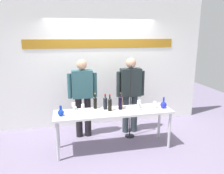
{
  "coord_description": "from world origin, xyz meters",
  "views": [
    {
      "loc": [
        -0.85,
        -3.74,
        2.16
      ],
      "look_at": [
        0.0,
        0.15,
        1.19
      ],
      "focal_mm": 34.71,
      "sensor_mm": 36.0,
      "label": 1
    }
  ],
  "objects_px": {
    "wine_bottle_4": "(120,102)",
    "wine_glass_right_0": "(139,105)",
    "presenter_left": "(83,93)",
    "wine_glass_right_1": "(155,104)",
    "decanter_blue_left": "(61,112)",
    "wine_glass_left_2": "(75,109)",
    "wine_bottle_3": "(110,104)",
    "display_table": "(114,114)",
    "presenter_right": "(130,90)",
    "wine_bottle_0": "(121,102)",
    "wine_glass_left_0": "(74,105)",
    "wine_glass_left_1": "(83,107)",
    "decanter_blue_right": "(163,105)",
    "wine_glass_right_2": "(139,103)",
    "wine_bottle_1": "(105,103)",
    "microphone_stand": "(130,114)",
    "wine_bottle_2": "(95,102)"
  },
  "relations": [
    {
      "from": "wine_bottle_2",
      "to": "microphone_stand",
      "type": "relative_size",
      "value": 0.2
    },
    {
      "from": "presenter_left",
      "to": "microphone_stand",
      "type": "height_order",
      "value": "presenter_left"
    },
    {
      "from": "wine_glass_left_2",
      "to": "display_table",
      "type": "bearing_deg",
      "value": 2.05
    },
    {
      "from": "display_table",
      "to": "wine_bottle_3",
      "type": "distance_m",
      "value": 0.21
    },
    {
      "from": "wine_bottle_3",
      "to": "wine_bottle_0",
      "type": "bearing_deg",
      "value": 27.78
    },
    {
      "from": "wine_bottle_0",
      "to": "wine_glass_right_1",
      "type": "xyz_separation_m",
      "value": [
        0.64,
        -0.16,
        -0.03
      ]
    },
    {
      "from": "decanter_blue_left",
      "to": "wine_glass_left_2",
      "type": "xyz_separation_m",
      "value": [
        0.25,
        0.02,
        0.03
      ]
    },
    {
      "from": "wine_bottle_4",
      "to": "wine_glass_right_2",
      "type": "distance_m",
      "value": 0.38
    },
    {
      "from": "wine_glass_left_2",
      "to": "microphone_stand",
      "type": "bearing_deg",
      "value": 20.05
    },
    {
      "from": "presenter_right",
      "to": "wine_glass_right_2",
      "type": "bearing_deg",
      "value": -89.65
    },
    {
      "from": "wine_bottle_0",
      "to": "wine_glass_right_0",
      "type": "xyz_separation_m",
      "value": [
        0.29,
        -0.24,
        -0.02
      ]
    },
    {
      "from": "wine_glass_left_2",
      "to": "wine_glass_left_1",
      "type": "bearing_deg",
      "value": 26.78
    },
    {
      "from": "wine_glass_right_2",
      "to": "wine_glass_left_0",
      "type": "bearing_deg",
      "value": 174.5
    },
    {
      "from": "wine_bottle_2",
      "to": "wine_bottle_4",
      "type": "distance_m",
      "value": 0.49
    },
    {
      "from": "decanter_blue_right",
      "to": "wine_glass_right_1",
      "type": "bearing_deg",
      "value": 168.92
    },
    {
      "from": "display_table",
      "to": "wine_bottle_2",
      "type": "distance_m",
      "value": 0.43
    },
    {
      "from": "presenter_right",
      "to": "decanter_blue_right",
      "type": "bearing_deg",
      "value": -56.1
    },
    {
      "from": "wine_glass_right_0",
      "to": "wine_bottle_1",
      "type": "bearing_deg",
      "value": 160.34
    },
    {
      "from": "display_table",
      "to": "decanter_blue_left",
      "type": "distance_m",
      "value": 0.97
    },
    {
      "from": "display_table",
      "to": "wine_glass_left_2",
      "type": "bearing_deg",
      "value": -177.95
    },
    {
      "from": "wine_bottle_4",
      "to": "microphone_stand",
      "type": "distance_m",
      "value": 0.59
    },
    {
      "from": "presenter_left",
      "to": "wine_glass_right_1",
      "type": "relative_size",
      "value": 13.24
    },
    {
      "from": "presenter_right",
      "to": "wine_glass_left_1",
      "type": "xyz_separation_m",
      "value": [
        -1.09,
        -0.6,
        -0.1
      ]
    },
    {
      "from": "display_table",
      "to": "wine_bottle_1",
      "type": "xyz_separation_m",
      "value": [
        -0.14,
        0.13,
        0.2
      ]
    },
    {
      "from": "decanter_blue_left",
      "to": "wine_bottle_3",
      "type": "relative_size",
      "value": 0.59
    },
    {
      "from": "wine_glass_right_2",
      "to": "wine_bottle_2",
      "type": "bearing_deg",
      "value": 170.08
    },
    {
      "from": "presenter_left",
      "to": "wine_glass_right_2",
      "type": "xyz_separation_m",
      "value": [
        1.04,
        -0.57,
        -0.09
      ]
    },
    {
      "from": "wine_bottle_0",
      "to": "wine_bottle_3",
      "type": "distance_m",
      "value": 0.27
    },
    {
      "from": "wine_bottle_3",
      "to": "wine_glass_right_0",
      "type": "xyz_separation_m",
      "value": [
        0.53,
        -0.11,
        -0.02
      ]
    },
    {
      "from": "presenter_right",
      "to": "wine_glass_left_1",
      "type": "relative_size",
      "value": 10.77
    },
    {
      "from": "wine_bottle_1",
      "to": "wine_glass_right_0",
      "type": "bearing_deg",
      "value": -19.66
    },
    {
      "from": "presenter_right",
      "to": "wine_glass_right_0",
      "type": "relative_size",
      "value": 10.97
    },
    {
      "from": "wine_glass_left_2",
      "to": "wine_glass_right_0",
      "type": "distance_m",
      "value": 1.18
    },
    {
      "from": "presenter_left",
      "to": "wine_glass_right_2",
      "type": "height_order",
      "value": "presenter_left"
    },
    {
      "from": "display_table",
      "to": "microphone_stand",
      "type": "relative_size",
      "value": 1.42
    },
    {
      "from": "wine_bottle_0",
      "to": "microphone_stand",
      "type": "relative_size",
      "value": 0.19
    },
    {
      "from": "presenter_right",
      "to": "wine_bottle_3",
      "type": "distance_m",
      "value": 0.85
    },
    {
      "from": "presenter_right",
      "to": "wine_bottle_4",
      "type": "xyz_separation_m",
      "value": [
        -0.38,
        -0.58,
        -0.07
      ]
    },
    {
      "from": "wine_bottle_0",
      "to": "wine_glass_left_1",
      "type": "height_order",
      "value": "wine_bottle_0"
    },
    {
      "from": "wine_glass_left_0",
      "to": "wine_glass_right_0",
      "type": "xyz_separation_m",
      "value": [
        1.19,
        -0.28,
        0.0
      ]
    },
    {
      "from": "wine_glass_left_0",
      "to": "wine_glass_left_1",
      "type": "xyz_separation_m",
      "value": [
        0.16,
        -0.15,
        0.0
      ]
    },
    {
      "from": "wine_glass_right_1",
      "to": "wine_bottle_2",
      "type": "bearing_deg",
      "value": 168.56
    },
    {
      "from": "wine_bottle_4",
      "to": "wine_glass_right_0",
      "type": "bearing_deg",
      "value": -24.46
    },
    {
      "from": "display_table",
      "to": "presenter_right",
      "type": "relative_size",
      "value": 1.32
    },
    {
      "from": "presenter_right",
      "to": "wine_bottle_0",
      "type": "xyz_separation_m",
      "value": [
        -0.35,
        -0.49,
        -0.08
      ]
    },
    {
      "from": "wine_bottle_0",
      "to": "microphone_stand",
      "type": "xyz_separation_m",
      "value": [
        0.27,
        0.24,
        -0.36
      ]
    },
    {
      "from": "decanter_blue_right",
      "to": "wine_bottle_4",
      "type": "xyz_separation_m",
      "value": [
        -0.84,
        0.11,
        0.07
      ]
    },
    {
      "from": "wine_glass_left_0",
      "to": "wine_glass_left_1",
      "type": "bearing_deg",
      "value": -42.28
    },
    {
      "from": "wine_bottle_4",
      "to": "wine_glass_left_1",
      "type": "relative_size",
      "value": 2.06
    },
    {
      "from": "display_table",
      "to": "wine_bottle_1",
      "type": "relative_size",
      "value": 7.28
    }
  ]
}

